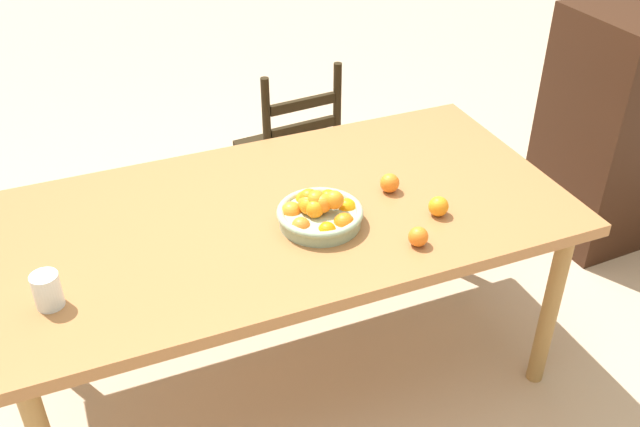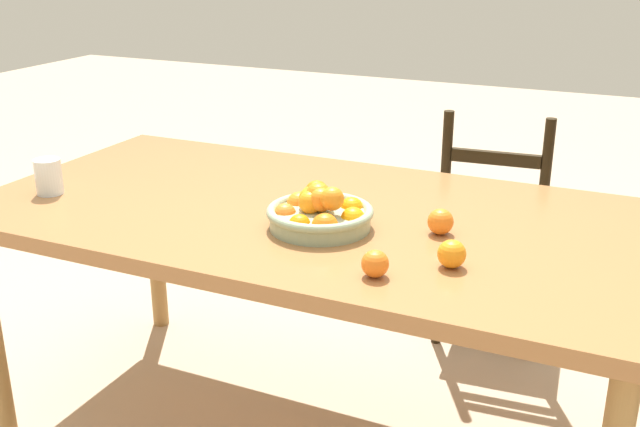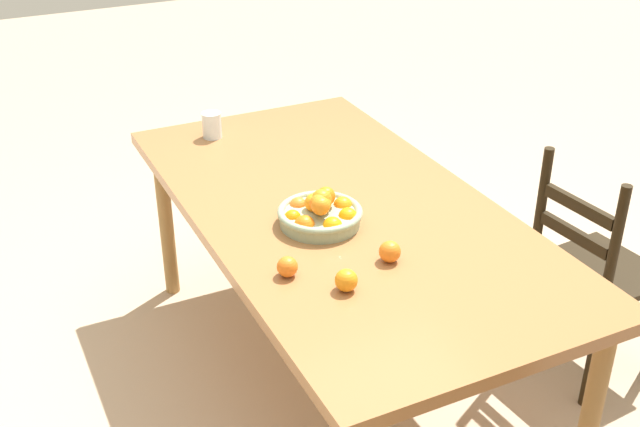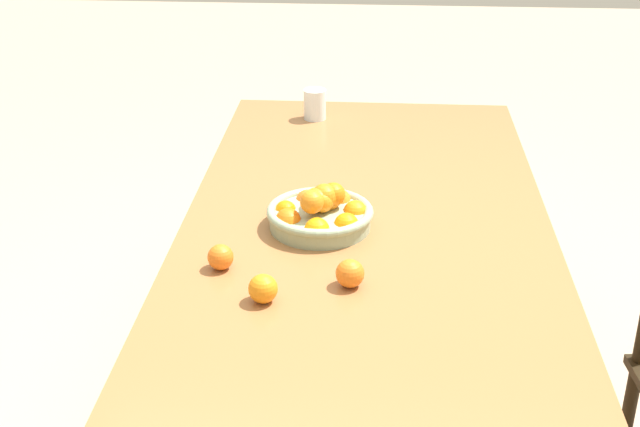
{
  "view_description": "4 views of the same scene",
  "coord_description": "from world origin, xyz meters",
  "px_view_note": "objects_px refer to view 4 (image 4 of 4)",
  "views": [
    {
      "loc": [
        -0.64,
        -1.87,
        2.07
      ],
      "look_at": [
        0.08,
        -0.12,
        0.79
      ],
      "focal_mm": 40.25,
      "sensor_mm": 36.0,
      "label": 1
    },
    {
      "loc": [
        0.84,
        -1.79,
        1.47
      ],
      "look_at": [
        0.08,
        -0.12,
        0.79
      ],
      "focal_mm": 42.53,
      "sensor_mm": 36.0,
      "label": 2
    },
    {
      "loc": [
        2.14,
        -1.12,
        2.04
      ],
      "look_at": [
        0.08,
        -0.12,
        0.79
      ],
      "focal_mm": 45.14,
      "sensor_mm": 36.0,
      "label": 3
    },
    {
      "loc": [
        2.11,
        0.02,
        1.77
      ],
      "look_at": [
        0.08,
        -0.12,
        0.79
      ],
      "focal_mm": 48.93,
      "sensor_mm": 36.0,
      "label": 4
    }
  ],
  "objects_px": {
    "dining_table": "(366,237)",
    "orange_loose_2": "(221,257)",
    "orange_loose_1": "(263,289)",
    "fruit_bowl": "(321,212)",
    "drinking_glass": "(315,104)",
    "orange_loose_0": "(350,273)"
  },
  "relations": [
    {
      "from": "orange_loose_1",
      "to": "drinking_glass",
      "type": "relative_size",
      "value": 0.64
    },
    {
      "from": "orange_loose_1",
      "to": "fruit_bowl",
      "type": "bearing_deg",
      "value": 164.84
    },
    {
      "from": "orange_loose_0",
      "to": "dining_table",
      "type": "bearing_deg",
      "value": 175.23
    },
    {
      "from": "orange_loose_2",
      "to": "drinking_glass",
      "type": "relative_size",
      "value": 0.6
    },
    {
      "from": "fruit_bowl",
      "to": "orange_loose_0",
      "type": "relative_size",
      "value": 4.18
    },
    {
      "from": "orange_loose_0",
      "to": "drinking_glass",
      "type": "xyz_separation_m",
      "value": [
        -1.13,
        -0.17,
        0.02
      ]
    },
    {
      "from": "fruit_bowl",
      "to": "orange_loose_1",
      "type": "xyz_separation_m",
      "value": [
        0.38,
        -0.1,
        -0.01
      ]
    },
    {
      "from": "orange_loose_2",
      "to": "dining_table",
      "type": "bearing_deg",
      "value": 132.84
    },
    {
      "from": "fruit_bowl",
      "to": "orange_loose_0",
      "type": "bearing_deg",
      "value": 16.39
    },
    {
      "from": "fruit_bowl",
      "to": "orange_loose_2",
      "type": "height_order",
      "value": "fruit_bowl"
    },
    {
      "from": "fruit_bowl",
      "to": "orange_loose_2",
      "type": "xyz_separation_m",
      "value": [
        0.24,
        -0.22,
        -0.01
      ]
    },
    {
      "from": "fruit_bowl",
      "to": "orange_loose_1",
      "type": "height_order",
      "value": "fruit_bowl"
    },
    {
      "from": "orange_loose_1",
      "to": "drinking_glass",
      "type": "height_order",
      "value": "drinking_glass"
    },
    {
      "from": "orange_loose_1",
      "to": "drinking_glass",
      "type": "distance_m",
      "value": 1.21
    },
    {
      "from": "fruit_bowl",
      "to": "drinking_glass",
      "type": "bearing_deg",
      "value": -174.58
    },
    {
      "from": "fruit_bowl",
      "to": "orange_loose_2",
      "type": "bearing_deg",
      "value": -43.19
    },
    {
      "from": "dining_table",
      "to": "drinking_glass",
      "type": "bearing_deg",
      "value": -165.33
    },
    {
      "from": "dining_table",
      "to": "orange_loose_2",
      "type": "bearing_deg",
      "value": -47.16
    },
    {
      "from": "dining_table",
      "to": "orange_loose_2",
      "type": "relative_size",
      "value": 30.26
    },
    {
      "from": "dining_table",
      "to": "orange_loose_1",
      "type": "height_order",
      "value": "orange_loose_1"
    },
    {
      "from": "dining_table",
      "to": "orange_loose_2",
      "type": "height_order",
      "value": "orange_loose_2"
    },
    {
      "from": "orange_loose_0",
      "to": "drinking_glass",
      "type": "height_order",
      "value": "drinking_glass"
    }
  ]
}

